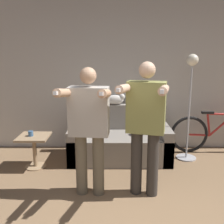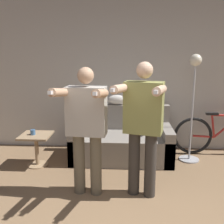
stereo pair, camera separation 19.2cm
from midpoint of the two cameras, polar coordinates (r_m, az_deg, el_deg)
The scene contains 9 objects.
wall_back at distance 4.68m, azimuth 0.97°, elevation 7.61°, with size 10.00×0.05×2.60m.
couch at distance 4.38m, azimuth 0.39°, elevation -6.54°, with size 1.62×0.85×0.84m.
person_left at distance 3.09m, azimuth -6.87°, elevation -2.55°, with size 0.58×0.71×1.56m.
person_right at distance 3.07m, azimuth 5.53°, elevation -2.00°, with size 0.62×0.76×1.63m.
cat at distance 4.52m, azimuth -0.61°, elevation 2.72°, with size 0.45×0.14×0.19m.
floor_lamp at distance 4.29m, azimuth 15.47°, elevation 4.44°, with size 0.32×0.32×1.70m.
side_table at distance 4.19m, azimuth -17.84°, elevation -6.81°, with size 0.46×0.46×0.50m.
cup at distance 4.15m, azimuth -18.56°, elevation -4.47°, with size 0.07×0.07×0.08m.
bicycle at distance 4.90m, azimuth 20.70°, elevation -4.43°, with size 1.60×0.07×0.74m.
Camera 1 is at (-0.15, -1.63, 1.72)m, focal length 42.00 mm.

